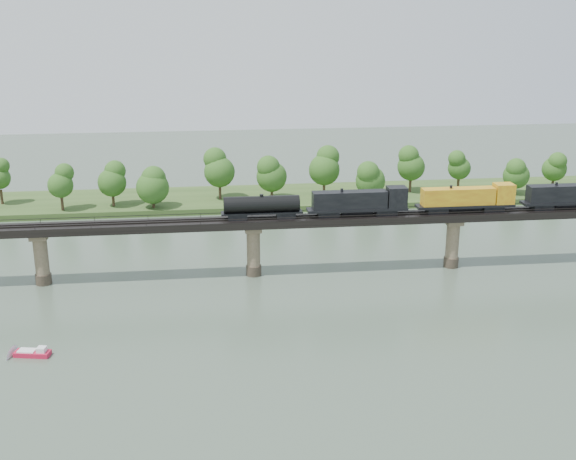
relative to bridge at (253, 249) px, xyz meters
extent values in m
plane|color=#3A4A3C|center=(0.00, -30.00, -5.46)|extent=(400.00, 400.00, 0.00)
cube|color=#2F4A1D|center=(0.00, 55.00, -4.66)|extent=(300.00, 24.00, 1.60)
cylinder|color=#473A2D|center=(-40.00, 0.00, -4.46)|extent=(3.00, 3.00, 2.00)
cylinder|color=#827155|center=(-40.00, 0.00, 0.04)|extent=(2.60, 2.60, 9.00)
cube|color=#827155|center=(-40.00, 0.00, 4.04)|extent=(3.20, 3.20, 1.00)
cylinder|color=#473A2D|center=(0.00, 0.00, -4.46)|extent=(3.00, 3.00, 2.00)
cylinder|color=#827155|center=(0.00, 0.00, 0.04)|extent=(2.60, 2.60, 9.00)
cube|color=#827155|center=(0.00, 0.00, 4.04)|extent=(3.20, 3.20, 1.00)
cylinder|color=#473A2D|center=(40.00, 0.00, -4.46)|extent=(3.00, 3.00, 2.00)
cylinder|color=#827155|center=(40.00, 0.00, 0.04)|extent=(2.60, 2.60, 9.00)
cube|color=#827155|center=(40.00, 0.00, 4.04)|extent=(3.20, 3.20, 1.00)
cube|color=black|center=(0.00, 0.00, 5.29)|extent=(220.00, 5.00, 1.50)
cube|color=black|center=(0.00, -0.75, 6.12)|extent=(220.00, 0.12, 0.16)
cube|color=black|center=(0.00, 0.75, 6.12)|extent=(220.00, 0.12, 0.16)
cube|color=black|center=(0.00, -2.40, 6.74)|extent=(220.00, 0.10, 0.10)
cube|color=black|center=(0.00, 2.40, 6.74)|extent=(220.00, 0.10, 0.10)
cube|color=black|center=(0.00, -2.40, 6.39)|extent=(0.08, 0.08, 0.70)
cube|color=black|center=(0.00, 2.40, 6.39)|extent=(0.08, 0.08, 0.70)
cylinder|color=#382619|center=(-60.94, 54.18, -2.00)|extent=(0.70, 0.70, 3.71)
cylinder|color=#382619|center=(-44.43, 46.31, -2.10)|extent=(0.70, 0.70, 3.51)
sphere|color=#224E16|center=(-44.43, 46.31, 2.57)|extent=(6.31, 6.31, 6.31)
sphere|color=#224E16|center=(-44.43, 46.31, 5.50)|extent=(4.73, 4.73, 4.73)
cylinder|color=#382619|center=(-32.24, 48.84, -2.19)|extent=(0.70, 0.70, 3.34)
sphere|color=#224E16|center=(-32.24, 48.84, 2.27)|extent=(7.18, 7.18, 7.18)
sphere|color=#224E16|center=(-32.24, 48.84, 5.06)|extent=(5.39, 5.39, 5.39)
cylinder|color=#382619|center=(-22.01, 46.15, -2.45)|extent=(0.70, 0.70, 2.83)
sphere|color=#224E16|center=(-22.01, 46.15, 1.32)|extent=(8.26, 8.26, 8.26)
sphere|color=#224E16|center=(-22.01, 46.15, 3.68)|extent=(6.19, 6.19, 6.19)
cylinder|color=#382619|center=(-5.04, 52.68, -1.88)|extent=(0.70, 0.70, 3.96)
sphere|color=#224E16|center=(-5.04, 52.68, 3.41)|extent=(8.07, 8.07, 8.07)
sphere|color=#224E16|center=(-5.04, 52.68, 6.71)|extent=(6.05, 6.05, 6.05)
cylinder|color=#382619|center=(8.52, 51.14, -2.23)|extent=(0.70, 0.70, 3.27)
sphere|color=#224E16|center=(8.52, 51.14, 2.13)|extent=(8.03, 8.03, 8.03)
sphere|color=#224E16|center=(8.52, 51.14, 4.85)|extent=(6.02, 6.02, 6.02)
cylinder|color=#382619|center=(22.65, 52.31, -1.90)|extent=(0.70, 0.70, 3.92)
sphere|color=#224E16|center=(22.65, 52.31, 3.33)|extent=(8.29, 8.29, 8.29)
sphere|color=#224E16|center=(22.65, 52.31, 6.60)|extent=(6.21, 6.21, 6.21)
cylinder|color=#382619|center=(33.59, 45.35, -2.35)|extent=(0.70, 0.70, 3.02)
sphere|color=#224E16|center=(33.59, 45.35, 1.69)|extent=(7.74, 7.74, 7.74)
sphere|color=#224E16|center=(33.59, 45.35, 4.21)|extent=(5.80, 5.80, 5.80)
cylinder|color=#382619|center=(46.81, 54.03, -1.96)|extent=(0.70, 0.70, 3.80)
sphere|color=#224E16|center=(46.81, 54.03, 3.10)|extent=(7.47, 7.47, 7.47)
sphere|color=#224E16|center=(46.81, 54.03, 6.27)|extent=(5.60, 5.60, 5.60)
cylinder|color=#382619|center=(60.48, 54.26, -2.17)|extent=(0.70, 0.70, 3.38)
sphere|color=#224E16|center=(60.48, 54.26, 2.34)|extent=(6.23, 6.23, 6.23)
sphere|color=#224E16|center=(60.48, 54.26, 5.16)|extent=(4.67, 4.67, 4.67)
cylinder|color=#382619|center=(74.35, 48.39, -2.47)|extent=(0.70, 0.70, 2.77)
sphere|color=#224E16|center=(74.35, 48.39, 1.22)|extent=(7.04, 7.04, 7.04)
sphere|color=#224E16|center=(74.35, 48.39, 3.54)|extent=(5.28, 5.28, 5.28)
cylinder|color=#382619|center=(87.62, 53.57, -2.39)|extent=(0.70, 0.70, 2.94)
sphere|color=#224E16|center=(87.62, 53.57, 1.54)|extent=(6.73, 6.73, 6.73)
sphere|color=#224E16|center=(87.62, 53.57, 3.99)|extent=(5.05, 5.05, 5.05)
cube|color=black|center=(58.05, 0.00, 6.61)|extent=(4.14, 2.48, 1.14)
cube|color=black|center=(63.74, 0.00, 7.33)|extent=(19.65, 3.10, 0.52)
cube|color=black|center=(62.19, 0.00, 9.25)|extent=(14.48, 2.79, 3.31)
cylinder|color=black|center=(63.74, 0.00, 6.76)|extent=(6.20, 1.45, 1.45)
cube|color=black|center=(47.71, 0.00, 6.61)|extent=(4.14, 2.48, 1.14)
cube|color=black|center=(36.33, 0.00, 6.61)|extent=(4.14, 2.48, 1.14)
cube|color=black|center=(42.02, 0.00, 7.33)|extent=(19.65, 3.10, 0.52)
cube|color=gold|center=(40.47, 0.00, 9.25)|extent=(14.48, 2.79, 3.31)
cube|color=gold|center=(49.78, 0.00, 9.56)|extent=(3.72, 3.10, 3.93)
cylinder|color=black|center=(42.02, 0.00, 6.76)|extent=(6.20, 1.45, 1.45)
cube|color=black|center=(25.99, 0.00, 6.61)|extent=(4.14, 2.48, 1.14)
cube|color=black|center=(14.62, 0.00, 6.61)|extent=(4.14, 2.48, 1.14)
cube|color=black|center=(20.31, 0.00, 7.33)|extent=(19.65, 3.10, 0.52)
cube|color=black|center=(18.75, 0.00, 9.25)|extent=(14.48, 2.79, 3.31)
cube|color=black|center=(28.06, 0.00, 9.56)|extent=(3.72, 3.10, 3.93)
cylinder|color=black|center=(20.31, 0.00, 6.76)|extent=(6.20, 1.45, 1.45)
cube|color=black|center=(6.34, 0.00, 6.61)|extent=(3.62, 2.28, 1.14)
cube|color=black|center=(-2.96, 0.00, 6.61)|extent=(3.62, 2.28, 1.14)
cube|color=black|center=(1.69, 0.00, 7.28)|extent=(15.51, 2.48, 0.31)
cylinder|color=black|center=(1.69, 0.00, 8.94)|extent=(14.48, 3.10, 3.10)
cylinder|color=black|center=(1.69, 0.00, 10.59)|extent=(0.72, 0.72, 0.52)
cube|color=red|center=(-35.75, -30.05, -5.09)|extent=(5.59, 2.95, 0.74)
cube|color=white|center=(-36.59, -29.88, -4.66)|extent=(2.82, 2.08, 0.27)
cube|color=white|center=(-34.30, -30.35, -4.34)|extent=(1.51, 1.51, 0.74)
camera|label=1|loc=(-8.90, -132.29, 45.54)|focal=45.00mm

